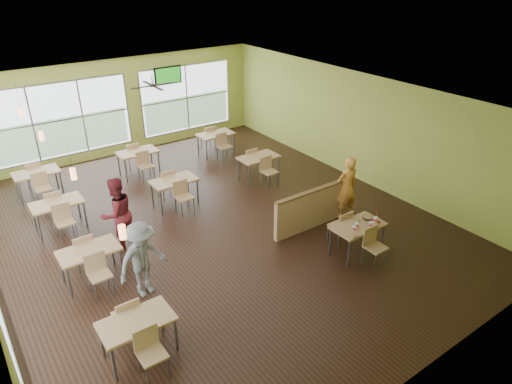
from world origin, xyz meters
The scene contains 20 objects.
room centered at (0.00, 0.00, 1.60)m, with size 12.00×12.04×3.20m.
window_bays centered at (-2.65, 3.08, 1.48)m, with size 9.24×10.24×2.38m.
main_table centered at (2.00, -3.00, 0.63)m, with size 1.22×1.52×0.87m.
half_wall_divider centered at (2.00, -1.55, 0.52)m, with size 2.40×0.14×1.04m.
dining_tables centered at (-1.05, 1.71, 0.63)m, with size 6.92×8.72×0.87m.
pendant_lights centered at (-3.20, 0.68, 2.45)m, with size 0.11×7.31×0.86m.
ceiling_fan centered at (0.00, 3.00, 2.95)m, with size 1.25×1.25×0.29m.
tv_backwall centered at (1.80, 5.90, 2.45)m, with size 1.00×0.07×0.60m.
man_plaid centered at (3.00, -1.66, 0.84)m, with size 0.61×0.40×1.67m, color #E14D19.
patron_maroon centered at (-2.26, 0.39, 0.87)m, with size 0.85×0.66×1.74m, color maroon.
patron_grey centered at (-2.47, -1.54, 0.81)m, with size 1.05×0.60×1.62m, color slate.
cup_blue centered at (1.74, -3.11, 0.81)m, with size 0.09×0.09×0.31m.
cup_yellow centered at (1.88, -3.06, 0.82)m, with size 0.09×0.09×0.33m.
cup_red_near centered at (2.15, -3.22, 0.82)m, with size 0.10×0.10×0.35m.
cup_red_far centered at (2.39, -3.15, 0.82)m, with size 0.10×0.10×0.36m.
food_basket centered at (2.38, -2.93, 0.78)m, with size 0.26×0.26×0.06m.
ketchup_cup centered at (2.46, -3.20, 0.76)m, with size 0.06×0.06×0.03m, color maroon.
wrapper_left centered at (1.57, -3.29, 0.77)m, with size 0.15×0.14×0.04m, color tan.
wrapper_mid centered at (2.07, -2.86, 0.77)m, with size 0.19×0.18×0.05m, color tan.
wrapper_right centered at (2.32, -3.23, 0.77)m, with size 0.13×0.12×0.03m, color tan.
Camera 1 is at (-4.90, -8.77, 6.01)m, focal length 32.00 mm.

